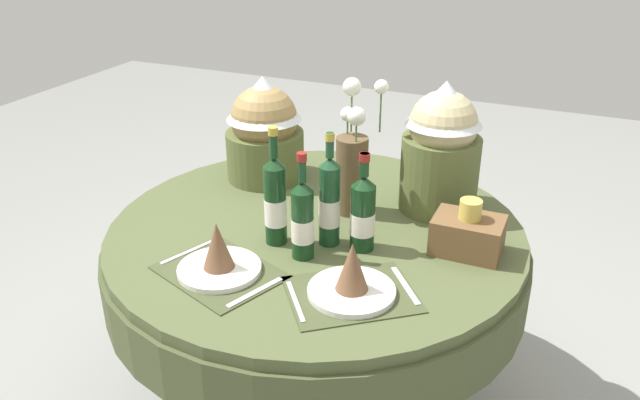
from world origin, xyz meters
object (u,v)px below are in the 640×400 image
Objects in this scene: wine_bottle_left at (329,202)px; wine_bottle_centre at (303,219)px; wine_bottle_right at (363,213)px; dining_table at (316,263)px; place_setting_right at (352,280)px; gift_tub_back_right at (442,143)px; woven_basket_side_right at (468,233)px; flower_vase at (353,162)px; wine_bottle_rear at (275,201)px; gift_tub_back_left at (264,126)px; place_setting_left at (219,258)px.

wine_bottle_left is 0.12m from wine_bottle_centre.
wine_bottle_centre is 0.19m from wine_bottle_right.
place_setting_right is (0.25, -0.32, 0.19)m from dining_table.
gift_tub_back_right reaches higher than dining_table.
place_setting_right is 2.08× the size of woven_basket_side_right.
flower_vase is 0.45m from woven_basket_side_right.
wine_bottle_rear is 0.60m from gift_tub_back_right.
gift_tub_back_left is at bearing -179.65° from gift_tub_back_right.
wine_bottle_rear reaches higher than wine_bottle_left.
dining_table is 0.31m from wine_bottle_left.
dining_table is 0.44m from place_setting_left.
wine_bottle_right is at bearing 104.12° from place_setting_right.
flower_vase is at bearing 86.08° from wine_bottle_centre.
dining_table is 0.32m from wine_bottle_rear.
wine_bottle_centre is 0.12m from wine_bottle_rear.
dining_table is 3.09× the size of gift_tub_back_right.
flower_vase is 0.33m from wine_bottle_rear.
wine_bottle_rear is at bearing -114.68° from flower_vase.
wine_bottle_rear is at bearing 73.48° from place_setting_left.
dining_table is 3.66× the size of wine_bottle_rear.
gift_tub_back_right reaches higher than wine_bottle_rear.
place_setting_left is at bearing -147.15° from woven_basket_side_right.
gift_tub_back_right reaches higher than woven_basket_side_right.
wine_bottle_right is at bearing -160.45° from woven_basket_side_right.
woven_basket_side_right is (0.62, 0.40, 0.02)m from place_setting_left.
wine_bottle_centre is (-0.04, -0.11, -0.02)m from wine_bottle_left.
wine_bottle_left is at bearing -45.30° from dining_table.
flower_vase is at bearing -18.60° from gift_tub_back_left.
gift_tub_back_right is at bearing 82.95° from place_setting_right.
wine_bottle_centre is (-0.21, 0.13, 0.08)m from place_setting_right.
place_setting_left is 0.58m from flower_vase.
wine_bottle_left reaches higher than dining_table.
flower_vase is at bearing 94.06° from wine_bottle_left.
woven_basket_side_right is (0.16, -0.26, -0.18)m from gift_tub_back_right.
wine_bottle_left is 0.16m from wine_bottle_rear.
gift_tub_back_left is at bearing 139.21° from dining_table.
place_setting_right is 1.14× the size of wine_bottle_rear.
place_setting_left is 0.37m from wine_bottle_left.
place_setting_left is at bearing -137.62° from wine_bottle_right.
woven_basket_side_right is at bearing 32.85° from place_setting_left.
flower_vase reaches higher than place_setting_right.
wine_bottle_rear is at bearing 157.25° from wine_bottle_centre.
gift_tub_back_left is at bearing 138.27° from wine_bottle_left.
flower_vase is 0.26m from wine_bottle_right.
wine_bottle_centre is 0.85× the size of gift_tub_back_left.
place_setting_right is 0.43m from woven_basket_side_right.
gift_tub_back_left is 1.91× the size of woven_basket_side_right.
woven_basket_side_right is (0.48, 0.03, 0.20)m from dining_table.
dining_table is at bearing 102.40° from wine_bottle_centre.
wine_bottle_centre is 0.61m from gift_tub_back_left.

